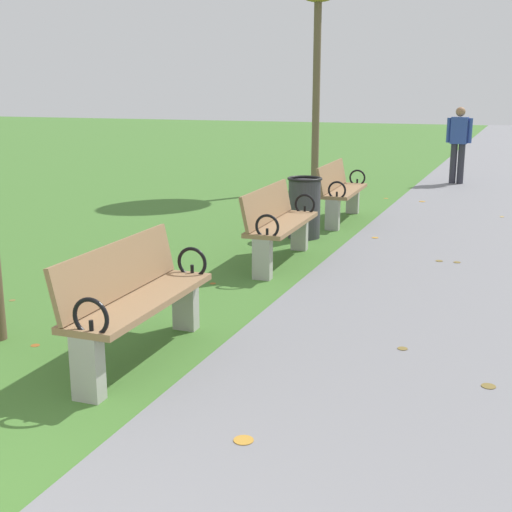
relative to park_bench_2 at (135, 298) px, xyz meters
name	(u,v)px	position (x,y,z in m)	size (l,w,h in m)	color
paved_walkway	(490,166)	(1.75, 15.06, -0.48)	(2.49, 44.00, 0.02)	slate
park_bench_2	(135,298)	(0.00, 0.00, 0.00)	(0.51, 1.61, 0.90)	#93704C
park_bench_3	(278,223)	(0.00, 3.20, 0.00)	(0.53, 1.62, 0.90)	#93704C
park_bench_4	(340,190)	(0.00, 6.07, 0.00)	(0.53, 1.62, 0.90)	#93704C
pedestrian_walking	(459,141)	(1.27, 11.10, 0.44)	(0.53, 0.24, 1.62)	#2D2D38
trash_bin	(304,207)	(-0.15, 4.69, -0.06)	(0.48, 0.48, 0.84)	#38383D
scattered_leaves	(349,280)	(0.98, 2.73, -0.47)	(4.72, 13.65, 0.02)	gold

